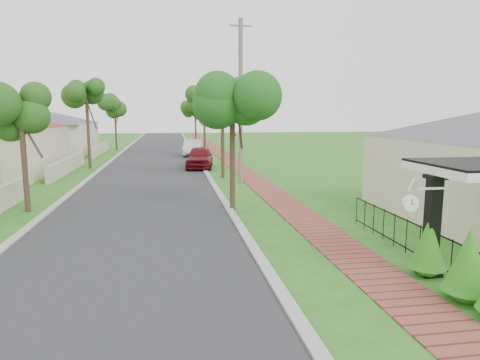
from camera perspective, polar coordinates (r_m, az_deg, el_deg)
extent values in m
plane|color=#2E6017|center=(11.09, 0.15, -12.05)|extent=(160.00, 160.00, 0.00)
cube|color=#28282B|center=(30.51, -11.64, 1.21)|extent=(7.00, 120.00, 0.02)
cube|color=#9E9E99|center=(30.57, -4.79, 1.38)|extent=(0.30, 120.00, 0.10)
cube|color=#9E9E99|center=(30.88, -18.42, 1.03)|extent=(0.30, 120.00, 0.10)
cube|color=brown|center=(30.88, 0.02, 1.48)|extent=(1.50, 120.00, 0.03)
cube|color=black|center=(11.46, 24.22, -5.55)|extent=(0.30, 0.30, 2.52)
cube|color=black|center=(11.78, 23.87, -10.94)|extent=(0.48, 0.48, 0.24)
cube|color=black|center=(11.24, 24.61, 0.39)|extent=(0.42, 0.42, 0.10)
cube|color=black|center=(12.53, 22.96, -5.75)|extent=(0.03, 8.00, 0.03)
cube|color=black|center=(12.75, 22.74, -9.23)|extent=(0.03, 8.00, 0.03)
cylinder|color=black|center=(11.09, 28.38, -10.40)|extent=(0.02, 0.02, 1.00)
cylinder|color=black|center=(11.60, 26.36, -9.44)|extent=(0.02, 0.02, 1.00)
cylinder|color=black|center=(12.12, 24.52, -8.55)|extent=(0.02, 0.02, 1.00)
cylinder|color=black|center=(12.65, 22.84, -7.72)|extent=(0.02, 0.02, 1.00)
cylinder|color=black|center=(13.19, 21.30, -6.96)|extent=(0.02, 0.02, 1.00)
cylinder|color=black|center=(13.75, 19.89, -6.25)|extent=(0.02, 0.02, 1.00)
cylinder|color=black|center=(14.31, 18.59, -5.60)|extent=(0.02, 0.02, 1.00)
cylinder|color=black|center=(14.89, 17.40, -4.99)|extent=(0.02, 0.02, 1.00)
cylinder|color=black|center=(15.47, 16.30, -4.43)|extent=(0.02, 0.02, 1.00)
cylinder|color=black|center=(16.05, 15.28, -3.90)|extent=(0.02, 0.02, 1.00)
cylinder|color=#382619|center=(26.47, -2.33, 5.20)|extent=(0.22, 0.22, 4.55)
sphere|color=#1F4312|center=(26.43, -2.36, 10.41)|extent=(1.70, 1.70, 1.70)
cylinder|color=#382619|center=(40.38, -4.76, 6.68)|extent=(0.22, 0.22, 4.90)
sphere|color=#1F4312|center=(40.36, -4.80, 10.35)|extent=(1.70, 1.70, 1.70)
cylinder|color=#382619|center=(54.35, -5.94, 6.84)|extent=(0.22, 0.22, 4.20)
sphere|color=#1F4312|center=(54.32, -5.98, 9.18)|extent=(1.70, 1.70, 1.70)
cylinder|color=#382619|center=(19.23, -26.79, 1.83)|extent=(0.22, 0.22, 3.85)
sphere|color=#1F4312|center=(19.12, -27.21, 7.89)|extent=(1.60, 1.60, 1.60)
cylinder|color=#382619|center=(32.78, -19.56, 5.70)|extent=(0.22, 0.22, 4.90)
sphere|color=#1F4312|center=(32.76, -19.80, 10.23)|extent=(1.70, 1.70, 1.70)
cylinder|color=#382619|center=(48.60, -16.23, 6.51)|extent=(0.22, 0.22, 4.55)
sphere|color=#1F4312|center=(48.58, -16.36, 9.35)|extent=(1.70, 1.70, 1.70)
sphere|color=#1B6D15|center=(10.53, 27.93, -12.30)|extent=(0.79, 0.79, 0.79)
cone|color=#1B6D15|center=(10.33, 28.18, -9.06)|extent=(0.90, 0.90, 1.25)
sphere|color=#1B6D15|center=(11.62, 23.67, -10.14)|extent=(0.68, 0.68, 0.68)
cone|color=#1B6D15|center=(11.44, 23.86, -7.32)|extent=(0.78, 0.78, 1.19)
cube|color=#BFB299|center=(31.19, -22.01, 1.84)|extent=(0.25, 10.00, 1.00)
cube|color=beige|center=(46.24, -26.08, 4.90)|extent=(11.00, 10.00, 3.00)
pyramid|color=#4C4C51|center=(46.18, -26.27, 7.75)|extent=(15.56, 15.56, 1.60)
cube|color=#BFB299|center=(44.89, -18.13, 3.99)|extent=(0.25, 10.00, 1.00)
imported|color=maroon|center=(31.48, -5.41, 3.03)|extent=(2.41, 4.81, 1.57)
imported|color=silver|center=(40.77, -6.31, 4.29)|extent=(2.15, 4.75, 1.51)
cylinder|color=#382619|center=(17.50, -1.02, 2.95)|extent=(0.22, 0.22, 4.32)
sphere|color=#21601C|center=(17.41, -1.04, 10.44)|extent=(2.15, 2.15, 2.15)
cylinder|color=#736A5A|center=(24.32, 0.09, 10.24)|extent=(0.24, 0.24, 9.10)
cube|color=#736A5A|center=(24.77, 0.09, 19.88)|extent=(1.20, 0.08, 0.08)
cube|color=white|center=(10.74, 24.07, -1.04)|extent=(0.65, 0.05, 0.05)
cylinder|color=white|center=(10.50, 21.82, -1.93)|extent=(0.02, 0.02, 0.28)
cylinder|color=white|center=(10.54, 21.76, -2.93)|extent=(0.39, 0.10, 0.39)
cylinder|color=white|center=(10.49, 21.91, -2.99)|extent=(0.34, 0.01, 0.34)
cylinder|color=white|center=(10.58, 21.60, -2.87)|extent=(0.34, 0.01, 0.34)
cube|color=black|center=(10.47, 21.96, -2.67)|extent=(0.01, 0.01, 0.13)
cube|color=black|center=(10.50, 22.11, -2.99)|extent=(0.08, 0.01, 0.02)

